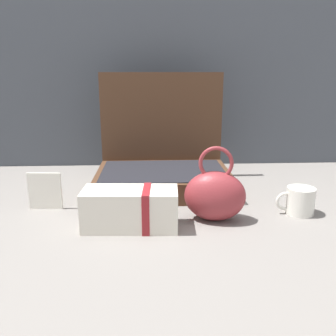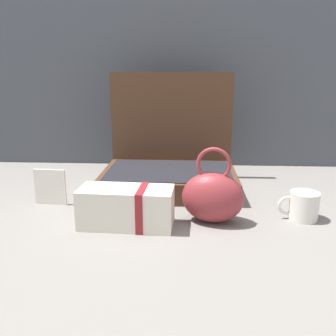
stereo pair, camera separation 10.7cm
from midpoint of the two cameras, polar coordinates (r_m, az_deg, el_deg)
The scene contains 7 objects.
ground_plane at distance 1.13m, azimuth -2.39°, elevation -6.48°, with size 6.00×6.00×0.00m, color slate.
back_wall at distance 1.66m, azimuth -2.86°, elevation 24.98°, with size 3.20×0.06×1.40m, color #474C54.
open_suitcase at distance 1.32m, azimuth -3.15°, elevation 0.68°, with size 0.48×0.35×0.41m.
teal_pouch_handbag at distance 1.02m, azimuth 4.54°, elevation -4.35°, with size 0.19×0.13×0.22m.
cream_toiletry_bag at distance 0.99m, azimuth -8.93°, elevation -6.49°, with size 0.26×0.12×0.11m.
coffee_mug at distance 1.13m, azimuth 17.76°, elevation -5.06°, with size 0.12×0.08×0.08m.
info_card_left at distance 1.19m, azimuth -21.53°, elevation -3.48°, with size 0.10×0.01×0.12m, color white.
Camera 1 is at (-0.06, -1.05, 0.42)m, focal length 38.18 mm.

